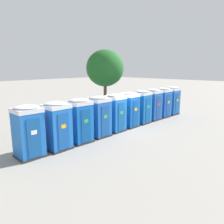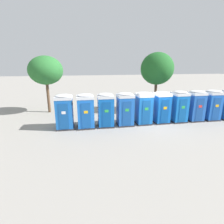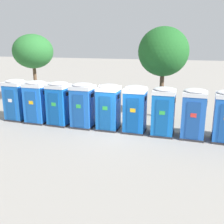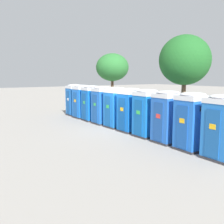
{
  "view_description": "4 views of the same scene",
  "coord_description": "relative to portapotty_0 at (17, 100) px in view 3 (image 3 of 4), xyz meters",
  "views": [
    {
      "loc": [
        -11.36,
        -9.48,
        4.28
      ],
      "look_at": [
        -1.08,
        0.04,
        1.37
      ],
      "focal_mm": 35.0,
      "sensor_mm": 36.0,
      "label": 1
    },
    {
      "loc": [
        -5.73,
        -12.43,
        4.64
      ],
      "look_at": [
        -3.27,
        0.08,
        1.08
      ],
      "focal_mm": 28.0,
      "sensor_mm": 36.0,
      "label": 2
    },
    {
      "loc": [
        3.54,
        -13.25,
        4.76
      ],
      "look_at": [
        -0.52,
        0.03,
        1.02
      ],
      "focal_mm": 42.0,
      "sensor_mm": 36.0,
      "label": 3
    },
    {
      "loc": [
        12.62,
        -9.17,
        3.25
      ],
      "look_at": [
        -1.09,
        0.04,
        0.93
      ],
      "focal_mm": 42.0,
      "sensor_mm": 36.0,
      "label": 4
    }
  ],
  "objects": [
    {
      "name": "portapotty_4",
      "position": [
        6.02,
        -0.1,
        0.0
      ],
      "size": [
        1.19,
        1.21,
        2.54
      ],
      "color": "#2D2D33",
      "rests_on": "ground"
    },
    {
      "name": "street_tree_0",
      "position": [
        8.5,
        3.25,
        2.86
      ],
      "size": [
        3.09,
        3.09,
        5.67
      ],
      "color": "brown",
      "rests_on": "ground"
    },
    {
      "name": "portapotty_3",
      "position": [
        4.51,
        -0.14,
        0.0
      ],
      "size": [
        1.24,
        1.22,
        2.54
      ],
      "color": "#2D2D33",
      "rests_on": "ground"
    },
    {
      "name": "portapotty_2",
      "position": [
        3.01,
        -0.12,
        0.0
      ],
      "size": [
        1.25,
        1.26,
        2.54
      ],
      "color": "#2D2D33",
      "rests_on": "ground"
    },
    {
      "name": "portapotty_1",
      "position": [
        1.5,
        -0.12,
        -0.0
      ],
      "size": [
        1.24,
        1.21,
        2.54
      ],
      "color": "#2D2D33",
      "rests_on": "ground"
    },
    {
      "name": "ground_plane",
      "position": [
        6.77,
        -0.18,
        -1.28
      ],
      "size": [
        120.0,
        120.0,
        0.0
      ],
      "primitive_type": "plane",
      "color": "gray"
    },
    {
      "name": "portapotty_5",
      "position": [
        7.52,
        -0.12,
        0.0
      ],
      "size": [
        1.17,
        1.21,
        2.54
      ],
      "color": "#2D2D33",
      "rests_on": "ground"
    },
    {
      "name": "portapotty_0",
      "position": [
        0.0,
        0.0,
        0.0
      ],
      "size": [
        1.27,
        1.24,
        2.54
      ],
      "color": "#2D2D33",
      "rests_on": "ground"
    },
    {
      "name": "street_tree_1",
      "position": [
        -1.81,
        4.92,
        2.72
      ],
      "size": [
        3.15,
        3.15,
        5.34
      ],
      "color": "brown",
      "rests_on": "ground"
    },
    {
      "name": "portapotty_6",
      "position": [
        9.02,
        -0.17,
        0.0
      ],
      "size": [
        1.17,
        1.21,
        2.54
      ],
      "color": "#2D2D33",
      "rests_on": "ground"
    },
    {
      "name": "portapotty_7",
      "position": [
        10.53,
        -0.18,
        0.0
      ],
      "size": [
        1.21,
        1.23,
        2.54
      ],
      "color": "#2D2D33",
      "rests_on": "ground"
    }
  ]
}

